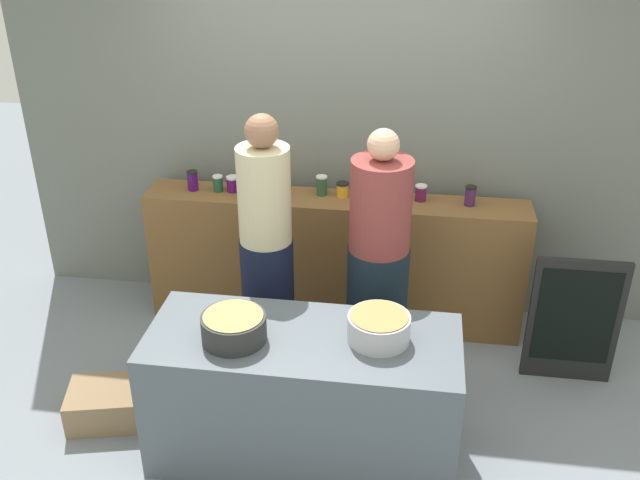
# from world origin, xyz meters

# --- Properties ---
(ground) EXTENTS (12.00, 12.00, 0.00)m
(ground) POSITION_xyz_m (0.00, 0.00, 0.00)
(ground) COLOR gray
(storefront_wall) EXTENTS (4.80, 0.12, 3.00)m
(storefront_wall) POSITION_xyz_m (0.00, 1.45, 1.50)
(storefront_wall) COLOR slate
(storefront_wall) RESTS_ON ground
(display_shelf) EXTENTS (2.70, 0.36, 0.99)m
(display_shelf) POSITION_xyz_m (0.00, 1.10, 0.49)
(display_shelf) COLOR brown
(display_shelf) RESTS_ON ground
(prep_table) EXTENTS (1.70, 0.70, 0.80)m
(prep_table) POSITION_xyz_m (0.00, -0.30, 0.40)
(prep_table) COLOR #505A62
(prep_table) RESTS_ON ground
(preserve_jar_0) EXTENTS (0.08, 0.08, 0.14)m
(preserve_jar_0) POSITION_xyz_m (-1.03, 1.11, 1.06)
(preserve_jar_0) COLOR #450F5A
(preserve_jar_0) RESTS_ON display_shelf
(preserve_jar_1) EXTENTS (0.07, 0.07, 0.12)m
(preserve_jar_1) POSITION_xyz_m (-0.84, 1.11, 1.05)
(preserve_jar_1) COLOR #1F4E35
(preserve_jar_1) RESTS_ON display_shelf
(preserve_jar_2) EXTENTS (0.09, 0.09, 0.11)m
(preserve_jar_2) POSITION_xyz_m (-0.74, 1.13, 1.04)
(preserve_jar_2) COLOR #570F60
(preserve_jar_2) RESTS_ON display_shelf
(preserve_jar_3) EXTENTS (0.08, 0.08, 0.10)m
(preserve_jar_3) POSITION_xyz_m (-0.63, 1.05, 1.04)
(preserve_jar_3) COLOR #2C5F21
(preserve_jar_3) RESTS_ON display_shelf
(preserve_jar_4) EXTENTS (0.07, 0.07, 0.14)m
(preserve_jar_4) POSITION_xyz_m (-0.40, 1.08, 1.06)
(preserve_jar_4) COLOR #B0261D
(preserve_jar_4) RESTS_ON display_shelf
(preserve_jar_5) EXTENTS (0.08, 0.08, 0.14)m
(preserve_jar_5) POSITION_xyz_m (-0.10, 1.16, 1.06)
(preserve_jar_5) COLOR #2C5134
(preserve_jar_5) RESTS_ON display_shelf
(preserve_jar_6) EXTENTS (0.09, 0.09, 0.10)m
(preserve_jar_6) POSITION_xyz_m (0.04, 1.15, 1.04)
(preserve_jar_6) COLOR gold
(preserve_jar_6) RESTS_ON display_shelf
(preserve_jar_7) EXTENTS (0.08, 0.08, 0.10)m
(preserve_jar_7) POSITION_xyz_m (0.20, 1.13, 1.04)
(preserve_jar_7) COLOR brown
(preserve_jar_7) RESTS_ON display_shelf
(preserve_jar_8) EXTENTS (0.08, 0.08, 0.12)m
(preserve_jar_8) POSITION_xyz_m (0.31, 1.07, 1.05)
(preserve_jar_8) COLOR brown
(preserve_jar_8) RESTS_ON display_shelf
(preserve_jar_9) EXTENTS (0.08, 0.08, 0.11)m
(preserve_jar_9) POSITION_xyz_m (0.59, 1.16, 1.04)
(preserve_jar_9) COLOR #5A1642
(preserve_jar_9) RESTS_ON display_shelf
(preserve_jar_10) EXTENTS (0.08, 0.08, 0.14)m
(preserve_jar_10) POSITION_xyz_m (0.92, 1.13, 1.06)
(preserve_jar_10) COLOR #441F4B
(preserve_jar_10) RESTS_ON display_shelf
(cooking_pot_left) EXTENTS (0.35, 0.35, 0.15)m
(cooking_pot_left) POSITION_xyz_m (-0.36, -0.37, 0.87)
(cooking_pot_left) COLOR #2D2D2D
(cooking_pot_left) RESTS_ON prep_table
(cooking_pot_center) EXTENTS (0.33, 0.33, 0.15)m
(cooking_pot_center) POSITION_xyz_m (0.40, -0.27, 0.87)
(cooking_pot_center) COLOR #B7B7BC
(cooking_pot_center) RESTS_ON prep_table
(cook_with_tongs) EXTENTS (0.34, 0.34, 1.79)m
(cook_with_tongs) POSITION_xyz_m (-0.35, 0.42, 0.82)
(cook_with_tongs) COLOR black
(cook_with_tongs) RESTS_ON ground
(cook_in_cap) EXTENTS (0.39, 0.39, 1.72)m
(cook_in_cap) POSITION_xyz_m (0.35, 0.49, 0.77)
(cook_in_cap) COLOR #15222D
(cook_in_cap) RESTS_ON ground
(bread_crate) EXTENTS (0.54, 0.45, 0.22)m
(bread_crate) POSITION_xyz_m (-1.24, -0.20, 0.11)
(bread_crate) COLOR #8A6E4D
(bread_crate) RESTS_ON ground
(chalkboard_sign) EXTENTS (0.58, 0.05, 0.89)m
(chalkboard_sign) POSITION_xyz_m (1.61, 0.61, 0.45)
(chalkboard_sign) COLOR black
(chalkboard_sign) RESTS_ON ground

